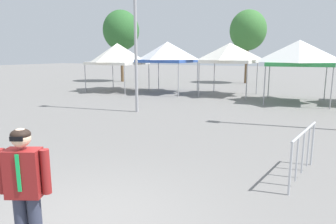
% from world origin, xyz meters
% --- Properties ---
extents(canopy_tent_left_of_center, '(3.54, 3.54, 3.46)m').
position_xyz_m(canopy_tent_left_of_center, '(-10.07, 15.31, 2.70)').
color(canopy_tent_left_of_center, '#9E9EA3').
rests_on(canopy_tent_left_of_center, ground).
extents(canopy_tent_behind_right, '(3.45, 3.45, 3.52)m').
position_xyz_m(canopy_tent_behind_right, '(-6.28, 15.82, 2.81)').
color(canopy_tent_behind_right, '#9E9EA3').
rests_on(canopy_tent_behind_right, ground).
extents(canopy_tent_behind_center, '(3.24, 3.24, 3.39)m').
position_xyz_m(canopy_tent_behind_center, '(-2.06, 16.37, 2.75)').
color(canopy_tent_behind_center, '#9E9EA3').
rests_on(canopy_tent_behind_center, ground).
extents(canopy_tent_behind_left, '(3.53, 3.53, 3.43)m').
position_xyz_m(canopy_tent_behind_left, '(2.13, 14.95, 2.73)').
color(canopy_tent_behind_left, '#9E9EA3').
rests_on(canopy_tent_behind_left, ground).
extents(person_foreground, '(0.60, 0.39, 1.78)m').
position_xyz_m(person_foreground, '(-0.01, -0.95, 1.03)').
color(person_foreground, '#33384C').
rests_on(person_foreground, ground).
extents(light_pole_opposite_side, '(0.36, 0.36, 7.90)m').
position_xyz_m(light_pole_opposite_side, '(-4.36, 8.66, 4.51)').
color(light_pole_opposite_side, '#9E9EA3').
rests_on(light_pole_opposite_side, ground).
extents(tree_behind_tents_center, '(3.49, 3.49, 6.88)m').
position_xyz_m(tree_behind_tents_center, '(-14.31, 22.01, 4.94)').
color(tree_behind_tents_center, brown).
rests_on(tree_behind_tents_center, ground).
extents(tree_behind_tents_left, '(3.31, 3.31, 6.66)m').
position_xyz_m(tree_behind_tents_left, '(-2.88, 25.60, 4.82)').
color(tree_behind_tents_left, brown).
rests_on(tree_behind_tents_left, ground).
extents(crowd_barrier_by_lift, '(0.41, 2.08, 1.08)m').
position_xyz_m(crowd_barrier_by_lift, '(2.97, 3.54, 0.75)').
color(crowd_barrier_by_lift, '#B7BABF').
rests_on(crowd_barrier_by_lift, ground).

